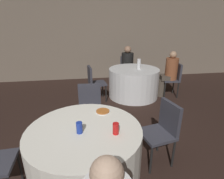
{
  "coord_description": "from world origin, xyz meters",
  "views": [
    {
      "loc": [
        0.01,
        -1.7,
        1.82
      ],
      "look_at": [
        0.41,
        0.85,
        0.85
      ],
      "focal_mm": 28.0,
      "sensor_mm": 36.0,
      "label": 1
    }
  ],
  "objects_px": {
    "person_black_shirt": "(128,66)",
    "soda_can_blue": "(79,128)",
    "chair_far_west": "(94,80)",
    "person_floral_shirt": "(168,74)",
    "bottle_far": "(139,64)",
    "table_near": "(86,156)",
    "soda_can_red": "(116,129)",
    "chair_far_east": "(174,77)",
    "chair_near_north": "(90,105)",
    "chair_near_east": "(163,127)",
    "chair_far_north": "(127,67)",
    "table_far": "(133,83)",
    "pizza_plate_near": "(103,111)"
  },
  "relations": [
    {
      "from": "person_black_shirt",
      "to": "soda_can_blue",
      "type": "xyz_separation_m",
      "value": [
        -1.37,
        -3.52,
        0.18
      ]
    },
    {
      "from": "chair_far_west",
      "to": "person_floral_shirt",
      "type": "relative_size",
      "value": 0.74
    },
    {
      "from": "person_black_shirt",
      "to": "bottle_far",
      "type": "xyz_separation_m",
      "value": [
        0.05,
        -0.96,
        0.25
      ]
    },
    {
      "from": "table_near",
      "to": "soda_can_red",
      "type": "distance_m",
      "value": 0.56
    },
    {
      "from": "chair_far_east",
      "to": "person_floral_shirt",
      "type": "xyz_separation_m",
      "value": [
        -0.16,
        0.02,
        0.06
      ]
    },
    {
      "from": "chair_near_north",
      "to": "chair_far_east",
      "type": "relative_size",
      "value": 1.0
    },
    {
      "from": "chair_far_west",
      "to": "person_black_shirt",
      "type": "distance_m",
      "value": 1.52
    },
    {
      "from": "chair_near_east",
      "to": "chair_far_north",
      "type": "relative_size",
      "value": 1.0
    },
    {
      "from": "soda_can_blue",
      "to": "table_near",
      "type": "bearing_deg",
      "value": 54.59
    },
    {
      "from": "chair_far_north",
      "to": "bottle_far",
      "type": "height_order",
      "value": "bottle_far"
    },
    {
      "from": "table_near",
      "to": "bottle_far",
      "type": "relative_size",
      "value": 4.84
    },
    {
      "from": "table_near",
      "to": "chair_near_north",
      "type": "distance_m",
      "value": 1.06
    },
    {
      "from": "chair_near_north",
      "to": "person_black_shirt",
      "type": "relative_size",
      "value": 0.73
    },
    {
      "from": "soda_can_red",
      "to": "chair_near_north",
      "type": "bearing_deg",
      "value": 101.47
    },
    {
      "from": "chair_near_east",
      "to": "chair_far_north",
      "type": "height_order",
      "value": "same"
    },
    {
      "from": "table_far",
      "to": "pizza_plate_near",
      "type": "height_order",
      "value": "pizza_plate_near"
    },
    {
      "from": "pizza_plate_near",
      "to": "table_far",
      "type": "bearing_deg",
      "value": 64.91
    },
    {
      "from": "chair_near_north",
      "to": "person_black_shirt",
      "type": "bearing_deg",
      "value": -112.4
    },
    {
      "from": "chair_far_west",
      "to": "chair_far_east",
      "type": "bearing_deg",
      "value": 82.24
    },
    {
      "from": "chair_far_east",
      "to": "person_black_shirt",
      "type": "bearing_deg",
      "value": 51.23
    },
    {
      "from": "chair_far_north",
      "to": "chair_far_west",
      "type": "relative_size",
      "value": 1.0
    },
    {
      "from": "table_far",
      "to": "chair_near_east",
      "type": "height_order",
      "value": "chair_near_east"
    },
    {
      "from": "table_near",
      "to": "soda_can_blue",
      "type": "relative_size",
      "value": 10.39
    },
    {
      "from": "chair_far_east",
      "to": "chair_near_north",
      "type": "bearing_deg",
      "value": 129.36
    },
    {
      "from": "table_far",
      "to": "chair_far_west",
      "type": "distance_m",
      "value": 1.06
    },
    {
      "from": "soda_can_blue",
      "to": "person_black_shirt",
      "type": "bearing_deg",
      "value": 68.75
    },
    {
      "from": "person_black_shirt",
      "to": "soda_can_blue",
      "type": "relative_size",
      "value": 9.88
    },
    {
      "from": "chair_near_east",
      "to": "chair_far_west",
      "type": "bearing_deg",
      "value": 8.38
    },
    {
      "from": "person_black_shirt",
      "to": "pizza_plate_near",
      "type": "xyz_separation_m",
      "value": [
        -1.08,
        -3.1,
        0.13
      ]
    },
    {
      "from": "chair_near_north",
      "to": "chair_near_east",
      "type": "bearing_deg",
      "value": 143.05
    },
    {
      "from": "table_far",
      "to": "chair_near_east",
      "type": "distance_m",
      "value": 2.37
    },
    {
      "from": "table_near",
      "to": "soda_can_red",
      "type": "bearing_deg",
      "value": -23.32
    },
    {
      "from": "chair_near_east",
      "to": "chair_far_east",
      "type": "distance_m",
      "value": 2.56
    },
    {
      "from": "table_far",
      "to": "bottle_far",
      "type": "height_order",
      "value": "bottle_far"
    },
    {
      "from": "table_near",
      "to": "chair_far_north",
      "type": "distance_m",
      "value": 3.85
    },
    {
      "from": "chair_far_north",
      "to": "bottle_far",
      "type": "bearing_deg",
      "value": 95.46
    },
    {
      "from": "soda_can_blue",
      "to": "soda_can_red",
      "type": "relative_size",
      "value": 1.0
    },
    {
      "from": "person_black_shirt",
      "to": "soda_can_red",
      "type": "xyz_separation_m",
      "value": [
        -1.0,
        -3.6,
        0.18
      ]
    },
    {
      "from": "person_black_shirt",
      "to": "bottle_far",
      "type": "height_order",
      "value": "person_black_shirt"
    },
    {
      "from": "table_near",
      "to": "person_floral_shirt",
      "type": "bearing_deg",
      "value": 48.61
    },
    {
      "from": "chair_far_north",
      "to": "person_black_shirt",
      "type": "relative_size",
      "value": 0.73
    },
    {
      "from": "chair_near_north",
      "to": "person_floral_shirt",
      "type": "height_order",
      "value": "person_floral_shirt"
    },
    {
      "from": "table_far",
      "to": "soda_can_blue",
      "type": "relative_size",
      "value": 10.54
    },
    {
      "from": "pizza_plate_near",
      "to": "soda_can_blue",
      "type": "bearing_deg",
      "value": -124.16
    },
    {
      "from": "person_black_shirt",
      "to": "chair_far_west",
      "type": "bearing_deg",
      "value": 47.01
    },
    {
      "from": "table_far",
      "to": "soda_can_blue",
      "type": "height_order",
      "value": "soda_can_blue"
    },
    {
      "from": "chair_near_east",
      "to": "bottle_far",
      "type": "bearing_deg",
      "value": -20.08
    },
    {
      "from": "chair_near_north",
      "to": "chair_far_east",
      "type": "distance_m",
      "value": 2.62
    },
    {
      "from": "table_far",
      "to": "person_floral_shirt",
      "type": "height_order",
      "value": "person_floral_shirt"
    },
    {
      "from": "chair_near_east",
      "to": "chair_far_north",
      "type": "distance_m",
      "value": 3.42
    }
  ]
}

